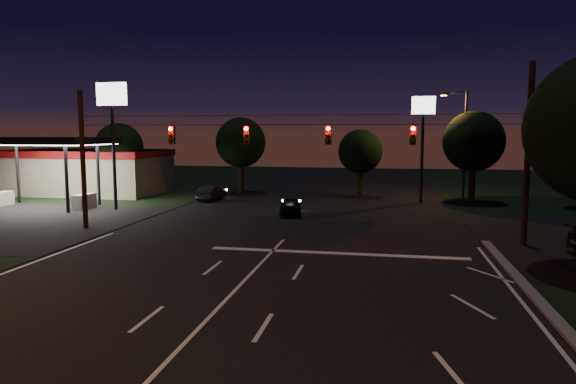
# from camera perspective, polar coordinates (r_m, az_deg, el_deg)

# --- Properties ---
(ground) EXTENTS (140.00, 140.00, 0.00)m
(ground) POSITION_cam_1_polar(r_m,az_deg,el_deg) (14.07, -12.22, -16.89)
(ground) COLOR black
(ground) RESTS_ON ground
(stop_bar) EXTENTS (12.00, 0.50, 0.01)m
(stop_bar) POSITION_cam_1_polar(r_m,az_deg,el_deg) (24.10, 5.38, -6.78)
(stop_bar) COLOR silver
(stop_bar) RESTS_ON ground
(utility_pole_right) EXTENTS (0.30, 0.30, 9.00)m
(utility_pole_right) POSITION_cam_1_polar(r_m,az_deg,el_deg) (28.26, 24.65, -5.38)
(utility_pole_right) COLOR black
(utility_pole_right) RESTS_ON ground
(utility_pole_left) EXTENTS (0.28, 0.28, 8.00)m
(utility_pole_left) POSITION_cam_1_polar(r_m,az_deg,el_deg) (32.34, -21.53, -3.78)
(utility_pole_left) COLOR black
(utility_pole_left) RESTS_ON ground
(signal_span) EXTENTS (24.00, 0.40, 1.56)m
(signal_span) POSITION_cam_1_polar(r_m,az_deg,el_deg) (27.30, -0.13, 6.46)
(signal_span) COLOR black
(signal_span) RESTS_ON ground
(gas_station) EXTENTS (14.20, 16.10, 5.25)m
(gas_station) POSITION_cam_1_polar(r_m,az_deg,el_deg) (50.24, -21.83, 2.49)
(gas_station) COLOR gray
(gas_station) RESTS_ON ground
(pole_sign_left_near) EXTENTS (2.20, 0.30, 9.10)m
(pole_sign_left_near) POSITION_cam_1_polar(r_m,az_deg,el_deg) (38.92, -18.94, 8.32)
(pole_sign_left_near) COLOR black
(pole_sign_left_near) RESTS_ON ground
(pole_sign_right) EXTENTS (1.80, 0.30, 8.40)m
(pole_sign_right) POSITION_cam_1_polar(r_m,az_deg,el_deg) (41.95, 14.76, 7.30)
(pole_sign_right) COLOR black
(pole_sign_right) RESTS_ON ground
(street_light_right_far) EXTENTS (2.20, 0.35, 9.00)m
(street_light_right_far) POSITION_cam_1_polar(r_m,az_deg,el_deg) (44.27, 18.75, 5.83)
(street_light_right_far) COLOR black
(street_light_right_far) RESTS_ON ground
(tree_far_a) EXTENTS (4.20, 4.20, 6.42)m
(tree_far_a) POSITION_cam_1_polar(r_m,az_deg,el_deg) (47.94, -18.17, 4.70)
(tree_far_a) COLOR black
(tree_far_a) RESTS_ON ground
(tree_far_b) EXTENTS (4.60, 4.60, 6.98)m
(tree_far_b) POSITION_cam_1_polar(r_m,az_deg,el_deg) (47.82, -5.21, 5.43)
(tree_far_b) COLOR black
(tree_far_b) RESTS_ON ground
(tree_far_c) EXTENTS (3.80, 3.80, 5.86)m
(tree_far_c) POSITION_cam_1_polar(r_m,az_deg,el_deg) (45.04, 8.05, 4.41)
(tree_far_c) COLOR black
(tree_far_c) RESTS_ON ground
(tree_far_d) EXTENTS (4.80, 4.80, 7.30)m
(tree_far_d) POSITION_cam_1_polar(r_m,az_deg,el_deg) (43.53, 19.91, 5.23)
(tree_far_d) COLOR black
(tree_far_d) RESTS_ON ground
(car_oncoming_a) EXTENTS (2.00, 3.79, 1.23)m
(car_oncoming_a) POSITION_cam_1_polar(r_m,az_deg,el_deg) (34.93, 0.29, -1.56)
(car_oncoming_a) COLOR black
(car_oncoming_a) RESTS_ON ground
(car_oncoming_b) EXTENTS (1.43, 3.75, 1.22)m
(car_oncoming_b) POSITION_cam_1_polar(r_m,az_deg,el_deg) (42.91, -8.52, -0.11)
(car_oncoming_b) COLOR black
(car_oncoming_b) RESTS_ON ground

